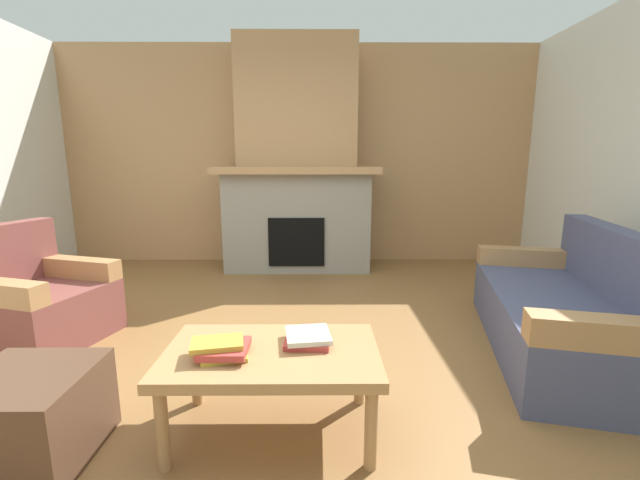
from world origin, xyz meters
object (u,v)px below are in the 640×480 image
at_px(fireplace, 297,172).
at_px(couch, 568,312).
at_px(armchair, 37,302).
at_px(ottoman, 30,417).
at_px(coffee_table, 272,360).

bearing_deg(fireplace, couch, -50.18).
height_order(armchair, ottoman, armchair).
height_order(couch, coffee_table, couch).
bearing_deg(armchair, couch, -3.10).
distance_m(fireplace, coffee_table, 3.28).
height_order(fireplace, ottoman, fireplace).
distance_m(couch, coffee_table, 2.10).
xyz_separation_m(couch, coffee_table, (-1.92, -0.84, 0.09)).
bearing_deg(armchair, fireplace, 49.99).
bearing_deg(armchair, coffee_table, -29.94).
height_order(couch, armchair, same).
relative_size(fireplace, ottoman, 5.19).
xyz_separation_m(fireplace, couch, (1.95, -2.34, -0.88)).
bearing_deg(ottoman, couch, 18.87).
xyz_separation_m(couch, ottoman, (-2.97, -1.01, -0.09)).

